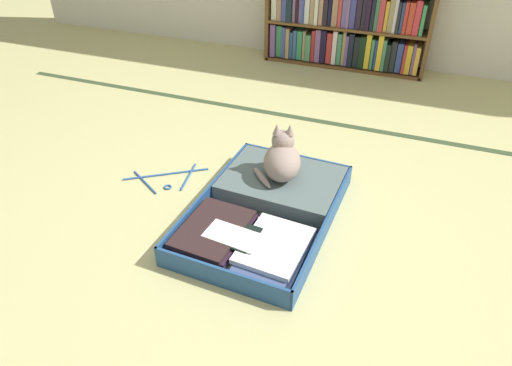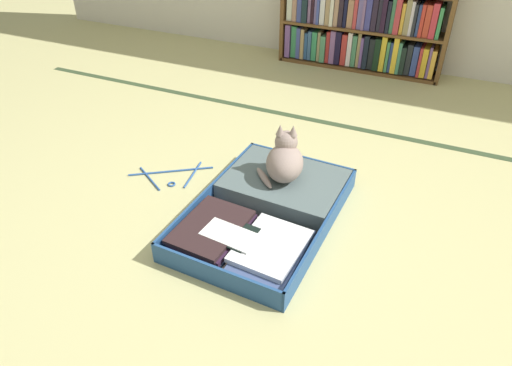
{
  "view_description": "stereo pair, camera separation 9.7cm",
  "coord_description": "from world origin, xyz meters",
  "px_view_note": "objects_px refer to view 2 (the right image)",
  "views": [
    {
      "loc": [
        0.44,
        -1.36,
        1.39
      ],
      "look_at": [
        -0.15,
        0.19,
        0.21
      ],
      "focal_mm": 32.31,
      "sensor_mm": 36.0,
      "label": 1
    },
    {
      "loc": [
        0.53,
        -1.32,
        1.39
      ],
      "look_at": [
        -0.15,
        0.19,
        0.21
      ],
      "focal_mm": 32.31,
      "sensor_mm": 36.0,
      "label": 2
    }
  ],
  "objects_px": {
    "bookshelf": "(364,10)",
    "clothes_hanger": "(171,175)",
    "black_cat": "(285,160)",
    "open_suitcase": "(268,207)"
  },
  "relations": [
    {
      "from": "bookshelf",
      "to": "clothes_hanger",
      "type": "relative_size",
      "value": 3.33
    },
    {
      "from": "black_cat",
      "to": "clothes_hanger",
      "type": "height_order",
      "value": "black_cat"
    },
    {
      "from": "black_cat",
      "to": "clothes_hanger",
      "type": "xyz_separation_m",
      "value": [
        -0.6,
        -0.11,
        -0.19
      ]
    },
    {
      "from": "open_suitcase",
      "to": "black_cat",
      "type": "height_order",
      "value": "black_cat"
    },
    {
      "from": "black_cat",
      "to": "bookshelf",
      "type": "bearing_deg",
      "value": 92.53
    },
    {
      "from": "bookshelf",
      "to": "clothes_hanger",
      "type": "bearing_deg",
      "value": -105.02
    },
    {
      "from": "clothes_hanger",
      "to": "bookshelf",
      "type": "bearing_deg",
      "value": 74.98
    },
    {
      "from": "black_cat",
      "to": "clothes_hanger",
      "type": "bearing_deg",
      "value": -169.76
    },
    {
      "from": "open_suitcase",
      "to": "clothes_hanger",
      "type": "xyz_separation_m",
      "value": [
        -0.6,
        0.09,
        -0.04
      ]
    },
    {
      "from": "open_suitcase",
      "to": "black_cat",
      "type": "xyz_separation_m",
      "value": [
        0.0,
        0.2,
        0.15
      ]
    }
  ]
}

